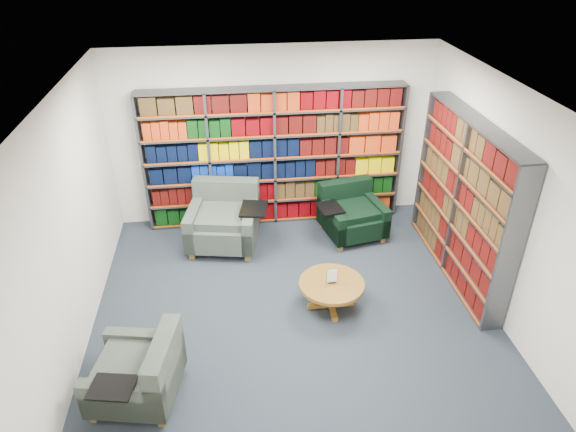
{
  "coord_description": "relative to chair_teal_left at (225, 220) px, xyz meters",
  "views": [
    {
      "loc": [
        -0.7,
        -5.02,
        4.37
      ],
      "look_at": [
        0.0,
        0.6,
        1.05
      ],
      "focal_mm": 32.0,
      "sensor_mm": 36.0,
      "label": 1
    }
  ],
  "objects": [
    {
      "name": "bookshelf_back",
      "position": [
        0.83,
        0.58,
        0.73
      ],
      "size": [
        4.0,
        0.28,
        2.2
      ],
      "color": "#47494F",
      "rests_on": "ground"
    },
    {
      "name": "chair_teal_front",
      "position": [
        -0.89,
        -2.91,
        -0.06
      ],
      "size": [
        0.99,
        1.08,
        0.77
      ],
      "color": "#092633",
      "rests_on": "ground"
    },
    {
      "name": "chair_green_right",
      "position": [
        1.97,
        0.02,
        -0.05
      ],
      "size": [
        1.11,
        1.03,
        0.79
      ],
      "color": "black",
      "rests_on": "ground"
    },
    {
      "name": "chair_teal_left",
      "position": [
        0.0,
        0.0,
        0.0
      ],
      "size": [
        1.28,
        1.17,
        0.91
      ],
      "color": "#092633",
      "rests_on": "ground"
    },
    {
      "name": "coffee_table",
      "position": [
        1.31,
        -1.75,
        -0.06
      ],
      "size": [
        0.83,
        0.83,
        0.58
      ],
      "color": "olive",
      "rests_on": "ground"
    },
    {
      "name": "room_shell",
      "position": [
        0.83,
        -1.76,
        1.03
      ],
      "size": [
        5.02,
        5.02,
        2.82
      ],
      "color": "black",
      "rests_on": "ground"
    },
    {
      "name": "bookshelf_right",
      "position": [
        3.17,
        -1.16,
        0.73
      ],
      "size": [
        0.28,
        2.5,
        2.2
      ],
      "color": "#47494F",
      "rests_on": "ground"
    }
  ]
}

